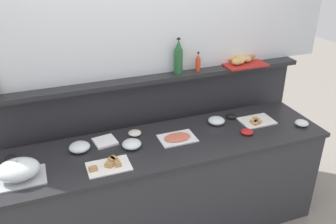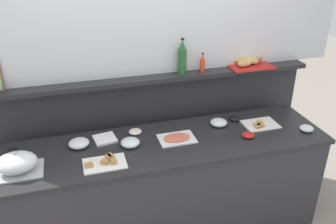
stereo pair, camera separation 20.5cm
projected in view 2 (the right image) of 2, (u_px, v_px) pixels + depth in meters
name	position (u px, v px, depth m)	size (l,w,h in m)	color
ground_plane	(148.00, 188.00, 3.79)	(12.00, 12.00, 0.00)	gray
buffet_counter	(163.00, 188.00, 3.07)	(2.72, 0.70, 0.91)	#2D2D33
back_ledge_unit	(148.00, 135.00, 3.42)	(3.01, 0.22, 1.30)	#2D2D33
sandwich_platter_front	(105.00, 163.00, 2.60)	(0.31, 0.20, 0.04)	white
sandwich_platter_rear	(260.00, 124.00, 3.12)	(0.30, 0.22, 0.04)	white
cold_cuts_platter	(177.00, 138.00, 2.91)	(0.30, 0.21, 0.02)	white
serving_cloche	(16.00, 164.00, 2.48)	(0.34, 0.24, 0.17)	#B7BABF
glass_bowl_large	(219.00, 123.00, 3.11)	(0.15, 0.15, 0.06)	silver
glass_bowl_medium	(130.00, 143.00, 2.81)	(0.15, 0.15, 0.06)	silver
glass_bowl_small	(307.00, 129.00, 3.03)	(0.12, 0.12, 0.05)	silver
glass_bowl_extra	(79.00, 144.00, 2.80)	(0.16, 0.16, 0.06)	silver
condiment_bowl_red	(13.00, 150.00, 2.74)	(0.08, 0.08, 0.03)	black
condiment_bowl_dark	(135.00, 132.00, 2.99)	(0.11, 0.11, 0.04)	silver
condiment_bowl_teal	(235.00, 118.00, 3.21)	(0.10, 0.10, 0.03)	black
condiment_bowl_cream	(248.00, 135.00, 2.94)	(0.10, 0.10, 0.04)	red
napkin_stack	(105.00, 139.00, 2.91)	(0.17, 0.17, 0.02)	white
hot_sauce_bottle	(202.00, 64.00, 3.16)	(0.04, 0.04, 0.18)	red
wine_bottle_green	(182.00, 58.00, 3.09)	(0.08, 0.08, 0.32)	#23562D
bread_basket	(247.00, 62.00, 3.32)	(0.41, 0.29, 0.08)	#B2231E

